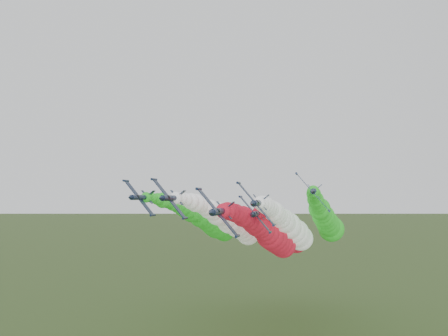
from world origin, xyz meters
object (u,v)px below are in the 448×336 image
(jet_inner_left, at_px, (231,222))
(jet_outer_left, at_px, (207,221))
(jet_lead, at_px, (270,235))
(jet_outer_right, at_px, (326,219))
(jet_trail, at_px, (286,233))
(jet_inner_right, at_px, (290,228))

(jet_inner_left, bearing_deg, jet_outer_left, 132.04)
(jet_lead, height_order, jet_outer_right, jet_outer_right)
(jet_outer_right, bearing_deg, jet_outer_left, -179.05)
(jet_outer_left, height_order, jet_trail, jet_outer_left)
(jet_lead, bearing_deg, jet_trail, 83.10)
(jet_inner_left, bearing_deg, jet_lead, -40.03)
(jet_inner_left, xyz_separation_m, jet_outer_left, (-9.73, 10.79, -0.33))
(jet_lead, xyz_separation_m, jet_inner_right, (4.99, 9.35, 1.29))
(jet_inner_left, distance_m, jet_trail, 21.04)
(jet_outer_left, height_order, jet_outer_right, jet_outer_right)
(jet_inner_left, height_order, jet_outer_left, jet_outer_left)
(jet_inner_left, xyz_separation_m, jet_inner_right, (17.65, -1.28, -1.31))
(jet_inner_left, bearing_deg, jet_outer_right, 22.31)
(jet_lead, xyz_separation_m, jet_outer_right, (15.16, 22.04, 3.31))
(jet_lead, bearing_deg, jet_outer_left, 136.26)
(jet_lead, xyz_separation_m, jet_trail, (2.93, 24.22, -1.25))
(jet_inner_left, relative_size, jet_inner_right, 1.00)
(jet_inner_right, relative_size, jet_outer_left, 1.00)
(jet_lead, distance_m, jet_outer_left, 31.06)
(jet_inner_right, xyz_separation_m, jet_outer_right, (10.17, 12.69, 2.03))
(jet_lead, relative_size, jet_inner_left, 1.00)
(jet_lead, relative_size, jet_outer_left, 1.00)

